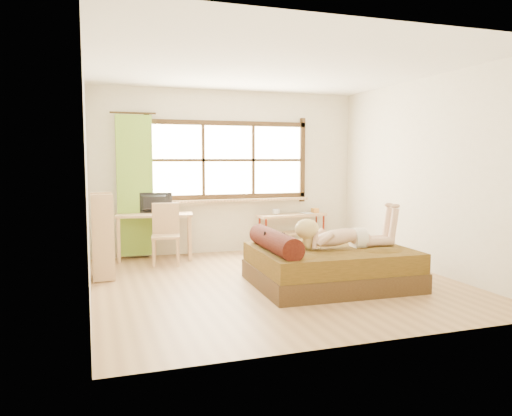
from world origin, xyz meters
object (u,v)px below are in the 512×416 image
object	(u,v)px
chair	(166,230)
desk	(155,220)
bed	(327,265)
bookshelf	(103,236)
kitten	(274,240)
pipe_shelf	(293,223)
woman	(344,225)

from	to	relation	value
chair	desk	bearing A→B (deg)	116.94
bed	desk	size ratio (longest dim) A/B	1.57
desk	bookshelf	xyz separation A→B (m)	(-0.81, -1.04, -0.06)
chair	kitten	bearing A→B (deg)	-50.77
pipe_shelf	desk	bearing A→B (deg)	176.14
desk	chair	size ratio (longest dim) A/B	1.36
bed	desk	distance (m)	2.96
kitten	chair	distance (m)	2.11
kitten	pipe_shelf	bearing A→B (deg)	63.96
woman	bookshelf	distance (m)	3.13
desk	pipe_shelf	distance (m)	2.39
chair	woman	bearing A→B (deg)	-36.41
woman	pipe_shelf	xyz separation A→B (m)	(0.36, 2.48, -0.30)
bed	pipe_shelf	distance (m)	2.49
kitten	bookshelf	world-z (taller)	bookshelf
kitten	desk	world-z (taller)	desk
kitten	bookshelf	bearing A→B (deg)	151.02
pipe_shelf	kitten	bearing A→B (deg)	-124.58
chair	pipe_shelf	distance (m)	2.32
woman	kitten	distance (m)	0.90
bed	desk	xyz separation A→B (m)	(-1.83, 2.30, 0.37)
chair	bookshelf	xyz separation A→B (m)	(-0.92, -0.67, 0.06)
kitten	pipe_shelf	distance (m)	2.63
bed	woman	distance (m)	0.54
bed	kitten	bearing A→B (deg)	173.42
desk	bookshelf	size ratio (longest dim) A/B	1.11
bed	chair	distance (m)	2.59
desk	pipe_shelf	xyz separation A→B (m)	(2.38, 0.12, -0.17)
desk	pipe_shelf	size ratio (longest dim) A/B	0.97
chair	pipe_shelf	size ratio (longest dim) A/B	0.72
bed	woman	world-z (taller)	woman
bed	bookshelf	bearing A→B (deg)	156.11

